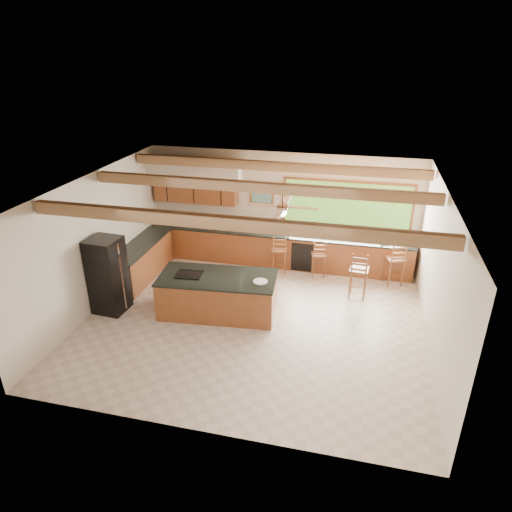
# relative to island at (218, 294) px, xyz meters

# --- Properties ---
(ground) EXTENTS (7.20, 7.20, 0.00)m
(ground) POSITION_rel_island_xyz_m (0.84, -0.16, -0.45)
(ground) COLOR beige
(ground) RESTS_ON ground
(room_shell) EXTENTS (7.27, 6.54, 3.02)m
(room_shell) POSITION_rel_island_xyz_m (0.67, 0.49, 1.77)
(room_shell) COLOR beige
(room_shell) RESTS_ON ground
(counter_run) EXTENTS (7.12, 3.10, 1.23)m
(counter_run) POSITION_rel_island_xyz_m (0.02, 2.36, 0.02)
(counter_run) COLOR brown
(counter_run) RESTS_ON ground
(island) EXTENTS (2.66, 1.43, 0.91)m
(island) POSITION_rel_island_xyz_m (0.00, 0.00, 0.00)
(island) COLOR brown
(island) RESTS_ON ground
(refrigerator) EXTENTS (0.72, 0.70, 1.73)m
(refrigerator) POSITION_rel_island_xyz_m (-2.38, -0.46, 0.42)
(refrigerator) COLOR black
(refrigerator) RESTS_ON ground
(bar_stool_a) EXTENTS (0.45, 0.45, 1.08)m
(bar_stool_a) POSITION_rel_island_xyz_m (0.94, 2.23, 0.19)
(bar_stool_a) COLOR brown
(bar_stool_a) RESTS_ON ground
(bar_stool_b) EXTENTS (0.45, 0.45, 1.18)m
(bar_stool_b) POSITION_rel_island_xyz_m (3.00, 1.37, 0.25)
(bar_stool_b) COLOR brown
(bar_stool_b) RESTS_ON ground
(bar_stool_c) EXTENTS (0.43, 0.43, 1.02)m
(bar_stool_c) POSITION_rel_island_xyz_m (1.97, 2.23, 0.16)
(bar_stool_c) COLOR brown
(bar_stool_c) RESTS_ON ground
(bar_stool_d) EXTENTS (0.54, 0.54, 1.17)m
(bar_stool_d) POSITION_rel_island_xyz_m (3.84, 2.22, 0.24)
(bar_stool_d) COLOR brown
(bar_stool_d) RESTS_ON ground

